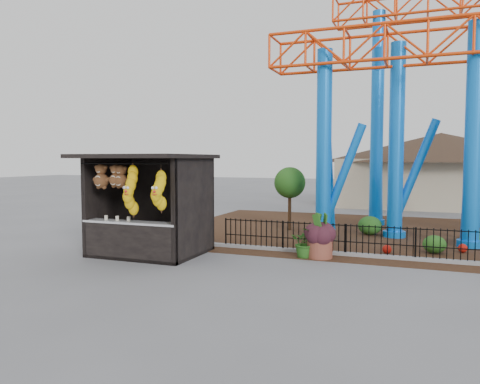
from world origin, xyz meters
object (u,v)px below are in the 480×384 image
(prize_booth, at_px, (146,206))
(potted_plant, at_px, (306,242))
(roller_coaster, at_px, (430,69))
(terracotta_planter, at_px, (320,248))

(prize_booth, xyz_separation_m, potted_plant, (4.69, 1.40, -1.05))
(prize_booth, bearing_deg, roller_coaster, 42.05)
(prize_booth, relative_size, terracotta_planter, 4.63)
(potted_plant, bearing_deg, roller_coaster, 47.81)
(roller_coaster, distance_m, potted_plant, 9.07)
(potted_plant, bearing_deg, prize_booth, -175.56)
(roller_coaster, height_order, terracotta_planter, roller_coaster)
(prize_booth, relative_size, roller_coaster, 0.32)
(roller_coaster, xyz_separation_m, terracotta_planter, (-3.00, -5.82, -6.13))
(roller_coaster, bearing_deg, prize_booth, -137.95)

